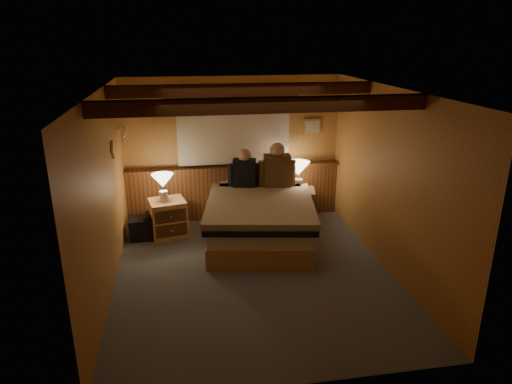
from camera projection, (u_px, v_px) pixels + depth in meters
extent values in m
plane|color=#4F555D|center=(254.00, 273.00, 6.08)|extent=(4.20, 4.20, 0.00)
plane|color=tan|center=(254.00, 90.00, 5.30)|extent=(4.20, 4.20, 0.00)
plane|color=#D18A4B|center=(234.00, 149.00, 7.65)|extent=(3.60, 0.00, 3.60)
plane|color=#D18A4B|center=(105.00, 196.00, 5.41)|extent=(0.00, 4.20, 4.20)
plane|color=#D18A4B|center=(389.00, 181.00, 5.98)|extent=(0.00, 4.20, 4.20)
plane|color=#D18A4B|center=(296.00, 268.00, 3.73)|extent=(3.60, 0.00, 3.60)
cube|color=brown|center=(235.00, 192.00, 7.84)|extent=(3.60, 0.12, 0.90)
cube|color=brown|center=(235.00, 167.00, 7.63)|extent=(3.60, 0.22, 0.04)
cylinder|color=#4D2713|center=(233.00, 99.00, 7.30)|extent=(2.10, 0.05, 0.05)
sphere|color=#4D2713|center=(167.00, 100.00, 7.13)|extent=(0.08, 0.08, 0.08)
sphere|color=#4D2713|center=(297.00, 97.00, 7.47)|extent=(0.08, 0.08, 0.08)
cube|color=white|center=(234.00, 132.00, 7.49)|extent=(1.85, 0.08, 1.05)
cube|color=#4D2713|center=(263.00, 105.00, 4.77)|extent=(3.60, 0.15, 0.16)
cube|color=#4D2713|center=(243.00, 90.00, 6.17)|extent=(3.60, 0.15, 0.16)
cylinder|color=silver|center=(120.00, 125.00, 6.73)|extent=(0.03, 0.55, 0.03)
torus|color=silver|center=(122.00, 135.00, 6.63)|extent=(0.01, 0.21, 0.21)
torus|color=silver|center=(124.00, 132.00, 6.85)|extent=(0.01, 0.21, 0.21)
cube|color=tan|center=(312.00, 126.00, 7.73)|extent=(0.30, 0.03, 0.25)
cube|color=#F2E5C7|center=(313.00, 126.00, 7.72)|extent=(0.24, 0.01, 0.19)
cube|color=tan|center=(260.00, 232.00, 7.01)|extent=(1.78, 2.18, 0.29)
cube|color=white|center=(260.00, 216.00, 6.92)|extent=(1.74, 2.13, 0.23)
cube|color=black|center=(260.00, 213.00, 6.64)|extent=(1.78, 1.81, 0.08)
cube|color=#DB9A96|center=(260.00, 205.00, 6.74)|extent=(1.85, 2.01, 0.12)
cube|color=white|center=(238.00, 188.00, 7.58)|extent=(0.64, 0.43, 0.16)
cube|color=white|center=(282.00, 188.00, 7.58)|extent=(0.64, 0.43, 0.16)
cube|color=tan|center=(168.00, 218.00, 7.15)|extent=(0.62, 0.58, 0.59)
cube|color=brown|center=(171.00, 216.00, 6.91)|extent=(0.47, 0.12, 0.21)
cube|color=brown|center=(172.00, 230.00, 6.98)|extent=(0.47, 0.12, 0.21)
cylinder|color=silver|center=(171.00, 216.00, 6.91)|extent=(0.04, 0.04, 0.03)
cylinder|color=silver|center=(172.00, 230.00, 6.98)|extent=(0.04, 0.04, 0.03)
cube|color=tan|center=(299.00, 206.00, 7.71)|extent=(0.60, 0.56, 0.56)
cube|color=brown|center=(300.00, 204.00, 7.47)|extent=(0.46, 0.12, 0.20)
cube|color=brown|center=(299.00, 217.00, 7.54)|extent=(0.46, 0.12, 0.20)
cylinder|color=silver|center=(300.00, 204.00, 7.47)|extent=(0.04, 0.04, 0.03)
cylinder|color=silver|center=(299.00, 217.00, 7.54)|extent=(0.04, 0.04, 0.03)
cylinder|color=silver|center=(164.00, 196.00, 6.99)|extent=(0.13, 0.13, 0.17)
cylinder|color=silver|center=(163.00, 189.00, 6.96)|extent=(0.02, 0.02, 0.09)
cone|color=beige|center=(163.00, 181.00, 6.91)|extent=(0.33, 0.33, 0.20)
cylinder|color=silver|center=(298.00, 184.00, 7.59)|extent=(0.14, 0.14, 0.19)
cylinder|color=silver|center=(298.00, 177.00, 7.55)|extent=(0.02, 0.02, 0.10)
cone|color=beige|center=(298.00, 168.00, 7.50)|extent=(0.37, 0.37, 0.23)
cube|color=black|center=(244.00, 174.00, 7.36)|extent=(0.40, 0.28, 0.48)
cylinder|color=black|center=(232.00, 176.00, 7.38)|extent=(0.11, 0.11, 0.38)
cylinder|color=black|center=(257.00, 176.00, 7.36)|extent=(0.11, 0.11, 0.38)
sphere|color=tan|center=(244.00, 155.00, 7.26)|extent=(0.21, 0.21, 0.21)
cube|color=#533A21|center=(277.00, 171.00, 7.36)|extent=(0.43, 0.26, 0.55)
cylinder|color=#533A21|center=(262.00, 174.00, 7.35)|extent=(0.13, 0.13, 0.44)
cylinder|color=#533A21|center=(292.00, 173.00, 7.40)|extent=(0.13, 0.13, 0.44)
sphere|color=tan|center=(277.00, 150.00, 7.25)|extent=(0.24, 0.24, 0.24)
cube|color=black|center=(148.00, 228.00, 7.10)|extent=(0.56, 0.35, 0.33)
cylinder|color=black|center=(147.00, 217.00, 7.04)|extent=(0.10, 0.33, 0.09)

